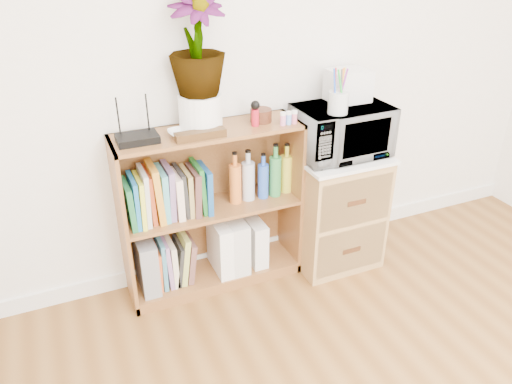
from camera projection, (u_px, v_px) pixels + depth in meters
skirting_board at (259, 246)px, 3.21m from camera, size 4.00×0.02×0.10m
bookshelf at (212, 210)px, 2.78m from camera, size 1.00×0.30×0.95m
wicker_unit at (334, 209)px, 3.04m from camera, size 0.50×0.45×0.70m
microwave at (341, 131)px, 2.79m from camera, size 0.52×0.35×0.28m
pen_cup at (338, 102)px, 2.59m from camera, size 0.11×0.11×0.12m
small_appliance at (348, 85)px, 2.77m from camera, size 0.22×0.18×0.17m
router at (137, 139)px, 2.40m from camera, size 0.20×0.14×0.04m
white_bowl at (181, 133)px, 2.47m from camera, size 0.13×0.13×0.03m
plant_pot at (200, 112)px, 2.51m from camera, size 0.22×0.22×0.19m
potted_plant at (197, 44)px, 2.36m from camera, size 0.27×0.27×0.49m
trinket_box at (200, 135)px, 2.44m from camera, size 0.25×0.06×0.04m
kokeshi_doll at (255, 118)px, 2.58m from camera, size 0.04×0.04×0.09m
wooden_bowl at (261, 115)px, 2.65m from camera, size 0.12×0.12×0.07m
paint_jars at (289, 120)px, 2.61m from camera, size 0.10×0.04×0.05m
file_box at (146, 263)px, 2.75m from camera, size 0.09×0.25×0.32m
magazine_holder_left at (221, 246)px, 2.90m from camera, size 0.10×0.26×0.32m
magazine_holder_mid at (235, 243)px, 2.93m from camera, size 0.10×0.26×0.32m
magazine_holder_right at (255, 241)px, 2.98m from camera, size 0.09×0.22×0.28m
cookbooks at (167, 193)px, 2.62m from camera, size 0.44×0.20×0.31m
liquor_bottles at (261, 174)px, 2.80m from camera, size 0.39×0.07×0.31m
lower_books at (173, 260)px, 2.82m from camera, size 0.23×0.19×0.29m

